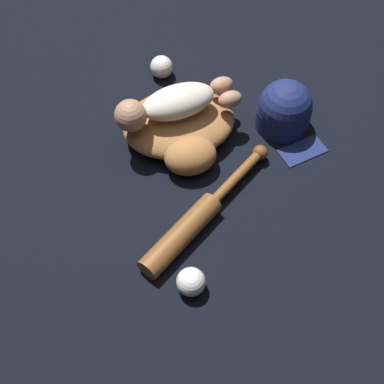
# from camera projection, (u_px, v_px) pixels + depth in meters

# --- Properties ---
(ground_plane) EXTENTS (6.00, 6.00, 0.00)m
(ground_plane) POSITION_uv_depth(u_px,v_px,m) (164.00, 134.00, 1.66)
(ground_plane) COLOR black
(baseball_glove) EXTENTS (0.40, 0.38, 0.10)m
(baseball_glove) POSITION_uv_depth(u_px,v_px,m) (181.00, 129.00, 1.61)
(baseball_glove) COLOR #A8703D
(baseball_glove) RESTS_ON ground
(baby_figure) EXTENTS (0.38, 0.22, 0.09)m
(baby_figure) POSITION_uv_depth(u_px,v_px,m) (172.00, 104.00, 1.54)
(baby_figure) COLOR silver
(baby_figure) RESTS_ON baseball_glove
(baseball_bat) EXTENTS (0.38, 0.42, 0.06)m
(baseball_bat) POSITION_uv_depth(u_px,v_px,m) (195.00, 221.00, 1.45)
(baseball_bat) COLOR brown
(baseball_bat) RESTS_ON ground
(baseball) EXTENTS (0.08, 0.08, 0.08)m
(baseball) POSITION_uv_depth(u_px,v_px,m) (191.00, 282.00, 1.34)
(baseball) COLOR white
(baseball) RESTS_ON ground
(baseball_spare) EXTENTS (0.08, 0.08, 0.08)m
(baseball_spare) POSITION_uv_depth(u_px,v_px,m) (162.00, 67.00, 1.78)
(baseball_spare) COLOR white
(baseball_spare) RESTS_ON ground
(baseball_cap) EXTENTS (0.21, 0.25, 0.17)m
(baseball_cap) POSITION_uv_depth(u_px,v_px,m) (285.00, 110.00, 1.63)
(baseball_cap) COLOR navy
(baseball_cap) RESTS_ON ground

